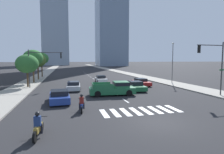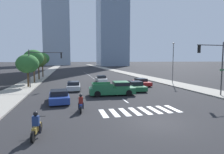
# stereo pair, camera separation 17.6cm
# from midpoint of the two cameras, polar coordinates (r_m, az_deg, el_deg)

# --- Properties ---
(ground_plane) EXTENTS (800.00, 800.00, 0.00)m
(ground_plane) POSITION_cam_midpoint_polar(r_m,az_deg,el_deg) (13.46, 14.09, -13.61)
(ground_plane) COLOR #232326
(sidewalk_east) EXTENTS (4.00, 260.00, 0.15)m
(sidewalk_east) POSITION_cam_midpoint_polar(r_m,az_deg,el_deg) (45.48, 10.68, -0.16)
(sidewalk_east) COLOR gray
(sidewalk_east) RESTS_ON ground
(sidewalk_west) EXTENTS (4.00, 260.00, 0.15)m
(sidewalk_west) POSITION_cam_midpoint_polar(r_m,az_deg,el_deg) (41.99, -22.73, -0.93)
(sidewalk_west) COLOR gray
(sidewalk_west) RESTS_ON ground
(crosswalk_near) EXTENTS (6.75, 2.45, 0.01)m
(crosswalk_near) POSITION_cam_midpoint_polar(r_m,az_deg,el_deg) (16.16, 8.86, -10.28)
(crosswalk_near) COLOR silver
(crosswalk_near) RESTS_ON ground
(lane_divider_center) EXTENTS (0.14, 50.00, 0.01)m
(lane_divider_center) POSITION_cam_midpoint_polar(r_m,az_deg,el_deg) (43.00, -5.55, -0.50)
(lane_divider_center) COLOR silver
(lane_divider_center) RESTS_ON ground
(motorcycle_lead) EXTENTS (0.70, 2.07, 1.49)m
(motorcycle_lead) POSITION_cam_midpoint_polar(r_m,az_deg,el_deg) (11.51, -21.86, -14.07)
(motorcycle_lead) COLOR black
(motorcycle_lead) RESTS_ON ground
(motorcycle_trailing) EXTENTS (0.70, 2.07, 1.49)m
(motorcycle_trailing) POSITION_cam_midpoint_polar(r_m,az_deg,el_deg) (15.96, -9.25, -8.33)
(motorcycle_trailing) COLOR black
(motorcycle_trailing) RESTS_ON ground
(pickup_truck) EXTENTS (5.65, 2.41, 1.67)m
(pickup_truck) POSITION_cam_midpoint_polar(r_m,az_deg,el_deg) (22.73, 0.90, -3.60)
(pickup_truck) COLOR #1E6038
(pickup_truck) RESTS_ON ground
(sedan_silver_0) EXTENTS (2.05, 4.51, 1.26)m
(sedan_silver_0) POSITION_cam_midpoint_polar(r_m,az_deg,el_deg) (27.20, -11.57, -2.72)
(sedan_silver_0) COLOR #B7BABF
(sedan_silver_0) RESTS_ON ground
(sedan_red_1) EXTENTS (1.98, 4.51, 1.19)m
(sedan_red_1) POSITION_cam_midpoint_polar(r_m,az_deg,el_deg) (31.71, 9.19, -1.60)
(sedan_red_1) COLOR maroon
(sedan_red_1) RESTS_ON ground
(sedan_green_2) EXTENTS (2.14, 4.52, 1.27)m
(sedan_green_2) POSITION_cam_midpoint_polar(r_m,az_deg,el_deg) (26.68, 7.57, -2.81)
(sedan_green_2) COLOR #1E6038
(sedan_green_2) RESTS_ON ground
(sedan_blue_3) EXTENTS (2.15, 4.48, 1.27)m
(sedan_blue_3) POSITION_cam_midpoint_polar(r_m,az_deg,el_deg) (19.79, -15.77, -5.79)
(sedan_blue_3) COLOR navy
(sedan_blue_3) RESTS_ON ground
(sedan_white_4) EXTENTS (1.92, 4.26, 1.32)m
(sedan_white_4) POSITION_cam_midpoint_polar(r_m,az_deg,el_deg) (35.54, -3.14, -0.71)
(sedan_white_4) COLOR silver
(sedan_white_4) RESTS_ON ground
(traffic_signal_near) EXTENTS (3.81, 0.28, 6.26)m
(traffic_signal_near) POSITION_cam_midpoint_polar(r_m,az_deg,el_deg) (24.46, 29.07, 4.73)
(traffic_signal_near) COLOR #333335
(traffic_signal_near) RESTS_ON sidewalk_east
(traffic_signal_far) EXTENTS (5.24, 0.28, 5.72)m
(traffic_signal_far) POSITION_cam_midpoint_polar(r_m,az_deg,el_deg) (30.31, -20.52, 4.56)
(traffic_signal_far) COLOR #333335
(traffic_signal_far) RESTS_ON sidewalk_west
(street_lamp_east) EXTENTS (0.50, 0.24, 7.29)m
(street_lamp_east) POSITION_cam_midpoint_polar(r_m,az_deg,el_deg) (35.80, 18.46, 5.13)
(street_lamp_east) COLOR #3F3F42
(street_lamp_east) RESTS_ON sidewalk_east
(street_tree_nearest) EXTENTS (3.39, 3.39, 5.02)m
(street_tree_nearest) POSITION_cam_midpoint_polar(r_m,az_deg,el_deg) (31.45, -24.47, 3.72)
(street_tree_nearest) COLOR #4C3823
(street_tree_nearest) RESTS_ON sidewalk_west
(street_tree_second) EXTENTS (3.54, 3.54, 6.03)m
(street_tree_second) POSITION_cam_midpoint_polar(r_m,az_deg,el_deg) (36.93, -22.91, 5.40)
(street_tree_second) COLOR #4C3823
(street_tree_second) RESTS_ON sidewalk_west
(street_tree_third) EXTENTS (3.51, 3.51, 5.62)m
(street_tree_third) POSITION_cam_midpoint_polar(r_m,az_deg,el_deg) (42.68, -21.65, 4.84)
(street_tree_third) COLOR #4C3823
(street_tree_third) RESTS_ON sidewalk_west
(street_tree_fourth) EXTENTS (3.41, 3.41, 5.98)m
(street_tree_fourth) POSITION_cam_midpoint_polar(r_m,az_deg,el_deg) (49.29, -20.59, 5.35)
(street_tree_fourth) COLOR #4C3823
(street_tree_fourth) RESTS_ON sidewalk_west
(office_tower_center_skyline) EXTENTS (20.22, 20.80, 81.64)m
(office_tower_center_skyline) POSITION_cam_midpoint_polar(r_m,az_deg,el_deg) (141.05, 0.06, 20.07)
(office_tower_center_skyline) COLOR slate
(office_tower_center_skyline) RESTS_ON ground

